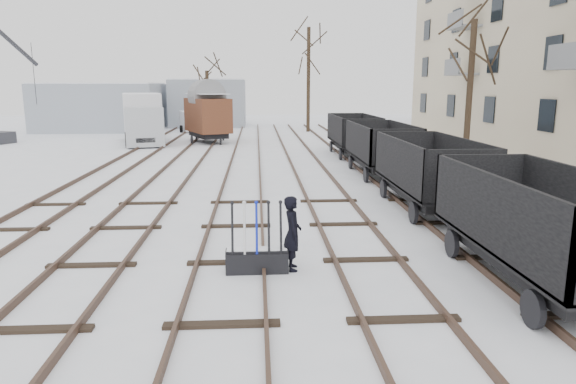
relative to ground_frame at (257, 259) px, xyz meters
name	(u,v)px	position (x,y,z in m)	size (l,w,h in m)	color
ground	(231,264)	(-0.58, 0.53, -0.28)	(120.00, 120.00, 0.00)	white
tracks	(245,166)	(-0.58, 14.20, -0.21)	(13.90, 52.00, 0.16)	black
shed_left	(102,107)	(-13.58, 36.53, 1.76)	(10.00, 8.00, 4.10)	#99A0AC
shed_right	(209,103)	(-4.58, 40.53, 1.96)	(7.00, 6.00, 4.50)	#99A0AC
ground_frame	(257,259)	(0.00, 0.00, 0.00)	(1.30, 0.43, 1.49)	black
worker	(292,233)	(0.75, 0.10, 0.51)	(0.58, 0.38, 1.60)	black
freight_wagon_a	(538,243)	(5.42, -1.07, 0.57)	(2.18, 5.46, 2.23)	black
freight_wagon_b	(429,182)	(5.42, 5.33, 0.57)	(2.18, 5.46, 2.23)	black
freight_wagon_c	(381,155)	(5.42, 11.73, 0.57)	(2.18, 5.46, 2.23)	black
freight_wagon_d	(353,140)	(5.42, 18.13, 0.57)	(2.18, 5.46, 2.23)	black
box_van_wagon	(207,114)	(-3.33, 25.47, 1.65)	(3.81, 4.90, 3.33)	black
lorry	(142,118)	(-7.72, 25.40, 1.44)	(3.58, 7.68, 3.35)	black
panel_van	(192,121)	(-5.50, 34.54, 0.60)	(2.63, 4.14, 1.69)	silver
tree_near	(469,93)	(10.41, 14.60, 3.19)	(0.30, 0.30, 6.94)	black
tree_far_left	(208,101)	(-4.16, 34.88, 2.27)	(0.30, 0.30, 5.11)	black
tree_far_right	(308,80)	(4.41, 33.57, 4.01)	(0.30, 0.30, 8.59)	black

